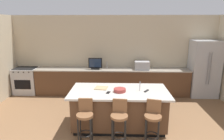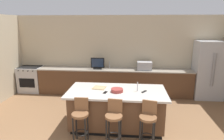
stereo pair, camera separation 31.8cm
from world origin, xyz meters
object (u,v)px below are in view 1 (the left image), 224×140
at_px(bar_stool_right, 153,120).
at_px(cell_phone, 108,93).
at_px(bar_stool_left, 85,118).
at_px(kitchen_island, 119,108).
at_px(fruit_bowl, 120,90).
at_px(bar_stool_center, 119,120).
at_px(refrigerator, 204,69).
at_px(cutting_board, 101,88).
at_px(tv_remote, 146,91).
at_px(microwave, 142,65).
at_px(range_oven, 26,81).
at_px(tv_monitor, 95,64).

xyz_separation_m(bar_stool_right, cell_phone, (-0.92, 0.55, 0.35)).
bearing_deg(bar_stool_right, bar_stool_left, -167.01).
relative_size(kitchen_island, fruit_bowl, 8.21).
xyz_separation_m(kitchen_island, fruit_bowl, (0.01, -0.08, 0.48)).
relative_size(bar_stool_left, bar_stool_center, 0.97).
bearing_deg(refrigerator, cutting_board, -148.24).
bearing_deg(cutting_board, kitchen_island, -18.22).
distance_m(fruit_bowl, tv_remote, 0.61).
relative_size(microwave, bar_stool_center, 0.50).
height_order(kitchen_island, cutting_board, cutting_board).
relative_size(bar_stool_right, cell_phone, 6.30).
height_order(microwave, fruit_bowl, microwave).
bearing_deg(bar_stool_center, bar_stool_left, 178.72).
relative_size(refrigerator, range_oven, 2.05).
xyz_separation_m(kitchen_island, cutting_board, (-0.43, 0.14, 0.46)).
xyz_separation_m(range_oven, tv_remote, (3.88, -2.23, 0.47)).
distance_m(bar_stool_right, cutting_board, 1.44).
bearing_deg(range_oven, bar_stool_left, -48.36).
height_order(range_oven, tv_monitor, tv_monitor).
xyz_separation_m(microwave, cell_phone, (-1.02, -2.35, -0.12)).
bearing_deg(microwave, tv_monitor, -178.12).
bearing_deg(bar_stool_right, fruit_bowl, 150.24).
bearing_deg(bar_stool_left, bar_stool_right, -1.86).
relative_size(refrigerator, bar_stool_left, 2.00).
bearing_deg(tv_remote, fruit_bowl, -140.43).
distance_m(refrigerator, cell_phone, 3.85).
distance_m(range_oven, cell_phone, 3.85).
bearing_deg(tv_monitor, range_oven, 178.81).
height_order(bar_stool_right, cutting_board, bar_stool_right).
bearing_deg(cell_phone, kitchen_island, 47.42).
bearing_deg(bar_stool_center, tv_monitor, 110.53).
relative_size(tv_monitor, bar_stool_center, 0.47).
relative_size(refrigerator, tv_remote, 11.08).
bearing_deg(microwave, bar_stool_center, -104.61).
distance_m(microwave, fruit_bowl, 2.40).
relative_size(fruit_bowl, cutting_board, 0.94).
height_order(range_oven, cutting_board, cutting_board).
xyz_separation_m(kitchen_island, range_oven, (-3.25, 2.20, -0.01)).
height_order(refrigerator, tv_remote, refrigerator).
xyz_separation_m(bar_stool_center, bar_stool_right, (0.67, 0.05, -0.02)).
xyz_separation_m(range_oven, cell_phone, (3.01, -2.35, 0.46)).
height_order(tv_monitor, bar_stool_right, tv_monitor).
xyz_separation_m(refrigerator, cutting_board, (-3.26, -2.02, -0.02)).
relative_size(fruit_bowl, cell_phone, 1.84).
bearing_deg(tv_remote, bar_stool_center, -95.14).
distance_m(tv_remote, cutting_board, 1.07).
xyz_separation_m(kitchen_island, refrigerator, (2.83, 2.16, 0.47)).
height_order(microwave, bar_stool_left, microwave).
bearing_deg(cutting_board, tv_remote, -9.37).
height_order(bar_stool_center, cell_phone, bar_stool_center).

